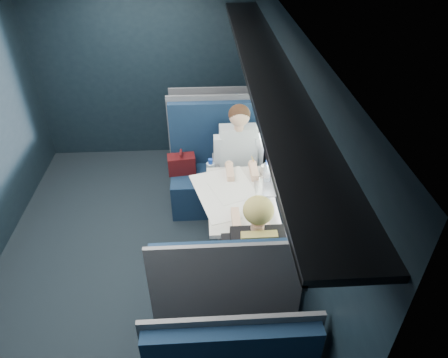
{
  "coord_description": "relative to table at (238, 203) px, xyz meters",
  "views": [
    {
      "loc": [
        0.73,
        -2.9,
        3.03
      ],
      "look_at": [
        0.9,
        0.0,
        0.95
      ],
      "focal_mm": 32.0,
      "sensor_mm": 36.0,
      "label": 1
    }
  ],
  "objects": [
    {
      "name": "ground",
      "position": [
        -1.03,
        0.0,
        -0.67
      ],
      "size": [
        2.8,
        4.2,
        0.01
      ],
      "primitive_type": "cube",
      "color": "black"
    },
    {
      "name": "room_shell",
      "position": [
        -1.01,
        0.0,
        0.81
      ],
      "size": [
        3.0,
        4.4,
        2.4
      ],
      "color": "black",
      "rests_on": "ground"
    },
    {
      "name": "table",
      "position": [
        0.0,
        0.0,
        0.0
      ],
      "size": [
        0.62,
        1.0,
        0.74
      ],
      "color": "#54565E",
      "rests_on": "ground"
    },
    {
      "name": "seat_bay_near",
      "position": [
        -0.19,
        0.87,
        -0.24
      ],
      "size": [
        1.06,
        0.62,
        1.26
      ],
      "color": "#0B1B34",
      "rests_on": "ground"
    },
    {
      "name": "seat_bay_far",
      "position": [
        -0.18,
        -0.87,
        -0.25
      ],
      "size": [
        1.04,
        0.62,
        1.26
      ],
      "color": "#0B1B34",
      "rests_on": "ground"
    },
    {
      "name": "seat_row_front",
      "position": [
        -0.18,
        1.8,
        -0.25
      ],
      "size": [
        1.04,
        0.51,
        1.16
      ],
      "color": "#0B1B34",
      "rests_on": "ground"
    },
    {
      "name": "man",
      "position": [
        0.07,
        0.7,
        0.06
      ],
      "size": [
        0.53,
        0.56,
        1.32
      ],
      "color": "black",
      "rests_on": "ground"
    },
    {
      "name": "woman",
      "position": [
        0.07,
        -0.71,
        0.06
      ],
      "size": [
        0.53,
        0.56,
        1.32
      ],
      "color": "black",
      "rests_on": "ground"
    },
    {
      "name": "papers",
      "position": [
        -0.1,
        0.06,
        0.08
      ],
      "size": [
        0.72,
        0.89,
        0.01
      ],
      "primitive_type": "cube",
      "rotation": [
        0.0,
        0.0,
        0.27
      ],
      "color": "white",
      "rests_on": "table"
    },
    {
      "name": "laptop",
      "position": [
        0.34,
        0.13,
        0.14
      ],
      "size": [
        0.25,
        0.32,
        0.23
      ],
      "color": "silver",
      "rests_on": "table"
    },
    {
      "name": "bottle_small",
      "position": [
        0.3,
        0.24,
        0.18
      ],
      "size": [
        0.07,
        0.07,
        0.24
      ],
      "color": "silver",
      "rests_on": "table"
    },
    {
      "name": "cup",
      "position": [
        0.29,
        0.37,
        0.12
      ],
      "size": [
        0.07,
        0.07,
        0.09
      ],
      "primitive_type": "cylinder",
      "color": "white",
      "rests_on": "table"
    }
  ]
}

